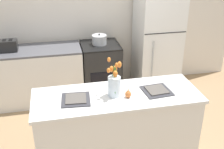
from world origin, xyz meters
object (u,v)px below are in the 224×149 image
Objects in this scene: cooking_pot at (99,40)px; toaster at (8,46)px; pear_figurine at (128,94)px; plate_setting_left at (76,99)px; flower_vase at (114,83)px; plate_setting_right at (157,90)px; stove_range at (101,70)px; refrigerator at (157,40)px.

toaster is at bearing -179.53° from cooking_pot.
pear_figurine is 2.18m from toaster.
pear_figurine is 0.55m from plate_setting_left.
flower_vase is 1.28× the size of plate_setting_right.
cooking_pot is at bearing 137.38° from stove_range.
refrigerator is at bearing 0.04° from stove_range.
plate_setting_left is 0.88m from plate_setting_right.
plate_setting_left is 1.36× the size of cooking_pot.
toaster is at bearing -179.99° from refrigerator.
flower_vase is 0.49m from plate_setting_right.
plate_setting_left is 1.13× the size of toaster.
plate_setting_left is at bearing 173.56° from pear_figurine.
plate_setting_right is (0.34, 0.06, -0.03)m from pear_figurine.
stove_range is at bearing -0.01° from toaster.
stove_range is 1.48m from toaster.
toaster is 1.37m from cooking_pot.
plate_setting_right is (0.34, -1.62, 0.45)m from stove_range.
toaster is (-0.84, 1.62, 0.08)m from plate_setting_left.
flower_vase reaches higher than plate_setting_right.
plate_setting_right is at bearing -43.34° from toaster.
stove_range is at bearing -42.62° from cooking_pot.
flower_vase is 3.73× the size of pear_figurine.
plate_setting_right is at bearing -1.04° from flower_vase.
toaster is at bearing 127.63° from flower_vase.
refrigerator reaches higher than pear_figurine.
refrigerator is at bearing 0.01° from toaster.
cooking_pot is at bearing 90.45° from pear_figurine.
toaster reaches higher than plate_setting_right.
flower_vase is 0.43m from plate_setting_left.
refrigerator is 16.30× the size of pear_figurine.
pear_figurine is at bearing -27.43° from flower_vase.
flower_vase reaches higher than plate_setting_left.
refrigerator is 0.96m from cooking_pot.
pear_figurine is 0.34× the size of plate_setting_left.
refrigerator is at bearing 56.13° from flower_vase.
refrigerator is 1.93m from pear_figurine.
pear_figurine is 1.70m from cooking_pot.
plate_setting_left and plate_setting_right have the same top height.
cooking_pot is at bearing 102.23° from plate_setting_right.
plate_setting_right is 1.67m from cooking_pot.
refrigerator is 4.38× the size of flower_vase.
plate_setting_right is at bearing 10.19° from pear_figurine.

